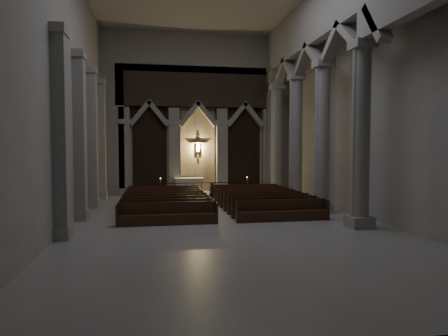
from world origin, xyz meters
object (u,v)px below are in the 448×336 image
pews (214,204)px  candle_stand_right (247,191)px  altar (189,185)px  altar_rail (202,187)px  worshipper (213,191)px  candle_stand_left (161,193)px

pews → candle_stand_right: bearing=60.9°
altar → pews: altar is taller
altar_rail → altar: bearing=113.4°
altar → altar_rail: (0.76, -1.75, 0.01)m
altar → worshipper: altar is taller
altar_rail → candle_stand_left: 2.90m
candle_stand_left → worshipper: bearing=-24.4°
candle_stand_right → worshipper: (-2.83, -2.08, 0.23)m
altar_rail → candle_stand_left: bearing=-173.1°
altar_rail → pews: size_ratio=0.54×
candle_stand_left → pews: 6.10m
candle_stand_left → pews: (2.86, -5.39, -0.05)m
altar → pews: size_ratio=0.21×
pews → worshipper: worshipper is taller
altar_rail → worshipper: (0.48, -1.86, -0.10)m
altar_rail → worshipper: worshipper is taller
altar_rail → candle_stand_left: size_ratio=3.83×
altar → worshipper: bearing=-71.1°
altar_rail → candle_stand_left: (-2.86, -0.35, -0.32)m
candle_stand_right → pews: 6.80m
altar_rail → pews: (0.00, -5.73, -0.37)m
altar → worshipper: 3.82m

